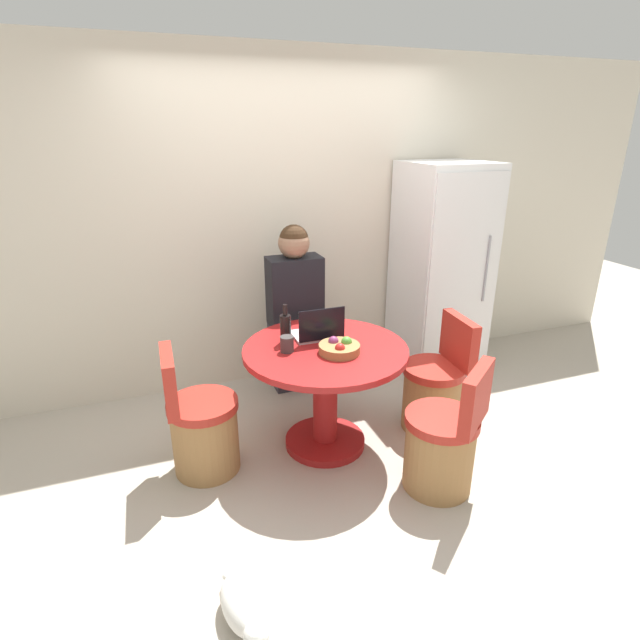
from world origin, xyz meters
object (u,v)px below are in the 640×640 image
at_px(chair_near_right_corner, 443,446).
at_px(cat, 243,609).
at_px(laptop, 318,331).
at_px(refrigerator, 441,272).
at_px(person_seated, 293,303).
at_px(dining_table, 325,379).
at_px(chair_right_side, 434,391).
at_px(bottle, 286,328).
at_px(fruit_bowl, 339,348).
at_px(chair_left_side, 202,429).

height_order(chair_near_right_corner, cat, chair_near_right_corner).
height_order(laptop, cat, laptop).
relative_size(refrigerator, chair_near_right_corner, 2.15).
bearing_deg(person_seated, dining_table, 88.32).
xyz_separation_m(chair_right_side, bottle, (-1.02, 0.22, 0.54)).
xyz_separation_m(refrigerator, chair_right_side, (-0.53, -0.83, -0.60)).
relative_size(chair_right_side, laptop, 2.66).
bearing_deg(refrigerator, laptop, -155.14).
xyz_separation_m(fruit_bowl, cat, (-0.86, -1.02, -0.67)).
xyz_separation_m(chair_left_side, fruit_bowl, (0.86, -0.12, 0.47)).
relative_size(laptop, fruit_bowl, 1.21).
xyz_separation_m(refrigerator, cat, (-2.14, -1.90, -0.80)).
height_order(refrigerator, bottle, refrigerator).
distance_m(chair_near_right_corner, bottle, 1.20).
bearing_deg(person_seated, chair_left_side, 41.33).
bearing_deg(chair_left_side, cat, -178.49).
height_order(refrigerator, chair_near_right_corner, refrigerator).
bearing_deg(chair_near_right_corner, refrigerator, -158.47).
relative_size(dining_table, chair_left_side, 1.28).
bearing_deg(fruit_bowl, laptop, 100.05).
distance_m(dining_table, chair_right_side, 0.84).
relative_size(chair_right_side, chair_near_right_corner, 1.00).
height_order(chair_right_side, chair_near_right_corner, same).
distance_m(chair_left_side, fruit_bowl, 0.99).
height_order(refrigerator, chair_right_side, refrigerator).
distance_m(dining_table, person_seated, 0.80).
height_order(dining_table, person_seated, person_seated).
relative_size(fruit_bowl, cat, 0.58).
height_order(refrigerator, chair_left_side, refrigerator).
bearing_deg(dining_table, laptop, 87.26).
bearing_deg(fruit_bowl, bottle, 135.57).
distance_m(chair_left_side, laptop, 0.96).
distance_m(laptop, cat, 1.66).
bearing_deg(person_seated, cat, 66.16).
bearing_deg(laptop, fruit_bowl, 100.05).
xyz_separation_m(dining_table, chair_left_side, (-0.81, 0.02, -0.21)).
bearing_deg(bottle, chair_right_side, -12.12).
bearing_deg(laptop, chair_near_right_corner, 121.38).
bearing_deg(dining_table, chair_right_side, -4.15).
distance_m(refrigerator, cat, 2.97).
bearing_deg(cat, chair_left_side, 171.59).
bearing_deg(person_seated, laptop, 88.61).
xyz_separation_m(chair_right_side, cat, (-1.61, -1.06, -0.20)).
bearing_deg(chair_left_side, bottle, -75.26).
height_order(person_seated, bottle, person_seated).
bearing_deg(chair_left_side, refrigerator, -69.22).
height_order(dining_table, chair_left_side, chair_left_side).
relative_size(dining_table, person_seated, 0.76).
xyz_separation_m(chair_right_side, person_seated, (-0.78, 0.81, 0.49)).
relative_size(laptop, cat, 0.71).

